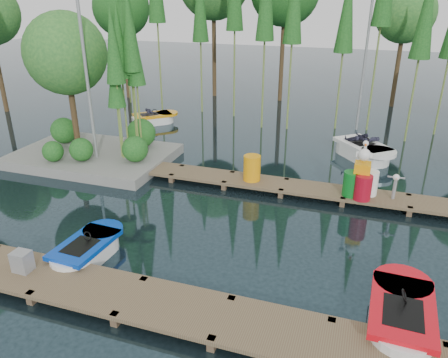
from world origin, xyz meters
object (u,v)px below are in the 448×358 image
(boat_yellow_far, at_px, (153,119))
(utility_cabinet, at_px, (22,261))
(island, at_px, (83,81))
(yellow_barrel, at_px, (252,168))
(drum_cluster, at_px, (362,180))
(boat_blue, at_px, (87,250))
(boat_red, at_px, (401,316))

(boat_yellow_far, distance_m, utility_cabinet, 13.63)
(island, relative_size, utility_cabinet, 13.24)
(island, xyz_separation_m, boat_yellow_far, (0.10, 5.42, -2.92))
(yellow_barrel, height_order, drum_cluster, drum_cluster)
(boat_blue, distance_m, drum_cluster, 8.61)
(boat_red, xyz_separation_m, yellow_barrel, (-4.78, 5.78, 0.48))
(island, relative_size, drum_cluster, 3.60)
(island, xyz_separation_m, drum_cluster, (10.84, -0.94, -2.33))
(boat_red, xyz_separation_m, boat_yellow_far, (-11.84, 11.99, -0.01))
(boat_blue, bearing_deg, utility_cabinet, -119.67)
(boat_red, distance_m, yellow_barrel, 7.51)
(boat_blue, height_order, drum_cluster, drum_cluster)
(island, distance_m, yellow_barrel, 7.60)
(boat_blue, bearing_deg, yellow_barrel, 66.01)
(boat_red, bearing_deg, boat_blue, -178.70)
(island, xyz_separation_m, utility_cabinet, (3.43, -7.79, -2.63))
(boat_red, height_order, drum_cluster, drum_cluster)
(utility_cabinet, bearing_deg, yellow_barrel, 61.99)
(utility_cabinet, distance_m, drum_cluster, 10.09)
(boat_red, relative_size, boat_yellow_far, 1.11)
(island, height_order, drum_cluster, island)
(island, xyz_separation_m, boat_blue, (4.27, -6.47, -2.95))
(boat_yellow_far, bearing_deg, island, -114.25)
(island, relative_size, boat_blue, 2.78)
(boat_blue, bearing_deg, drum_cluster, 43.02)
(yellow_barrel, bearing_deg, drum_cluster, -2.33)
(boat_blue, height_order, utility_cabinet, utility_cabinet)
(boat_red, bearing_deg, utility_cabinet, -169.80)
(boat_yellow_far, relative_size, drum_cluster, 1.36)
(boat_blue, xyz_separation_m, drum_cluster, (6.57, 5.53, 0.62))
(boat_blue, height_order, yellow_barrel, yellow_barrel)
(boat_yellow_far, relative_size, yellow_barrel, 2.84)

